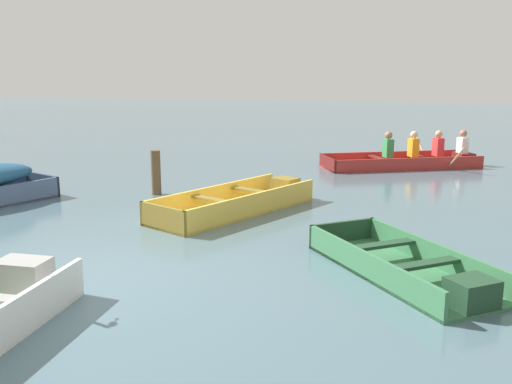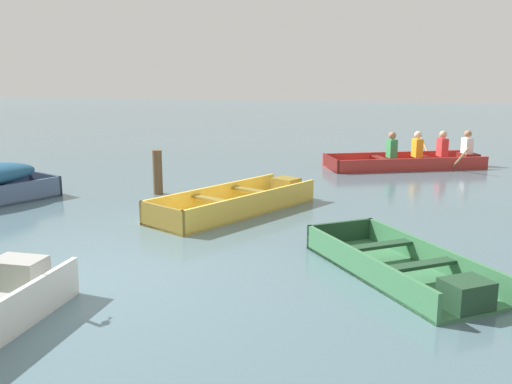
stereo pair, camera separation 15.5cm
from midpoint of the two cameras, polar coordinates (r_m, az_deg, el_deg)
The scene contains 5 objects.
ground_plane at distance 6.79m, azimuth -17.04°, elevation -8.33°, with size 80.00×80.00×0.00m, color #47606B.
skiff_green_mid_moored at distance 6.73m, azimuth 14.25°, elevation -7.37°, with size 2.38×2.62×0.32m.
skiff_yellow_far_moored at distance 9.60m, azimuth -2.09°, elevation -1.07°, with size 2.22×3.26×0.38m.
rowboat_red_with_crew at distance 14.49m, azimuth 14.89°, elevation 3.23°, with size 3.90×2.90×0.88m.
mooring_post at distance 10.97m, azimuth -10.37°, elevation 1.93°, with size 0.18×0.18×0.84m, color brown.
Camera 1 is at (3.42, -5.38, 2.29)m, focal length 40.00 mm.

